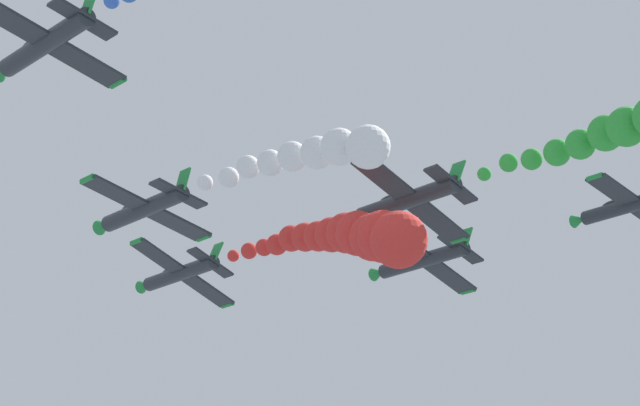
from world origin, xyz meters
The scene contains 8 objects.
airplane_lead centered at (0.10, 17.41, 104.77)m, with size 8.91×10.35×4.14m.
smoke_trail_lead centered at (-3.40, -7.96, 101.54)m, with size 7.54×26.10×7.15m.
airplane_left_inner centered at (-11.64, 3.89, 104.56)m, with size 9.36×10.35×3.17m.
smoke_trail_left_inner centered at (-11.72, -14.44, 103.42)m, with size 2.43×16.86×3.59m.
airplane_right_inner centered at (12.72, 3.66, 105.08)m, with size 9.00×10.35×3.91m.
airplane_left_outer centered at (0.67, -7.91, 104.69)m, with size 8.88×10.35×4.22m.
airplane_right_outer centered at (-24.86, -6.79, 109.03)m, with size 9.31×10.35×3.26m.
airplane_trailing centered at (24.41, -6.79, 109.15)m, with size 9.26×10.35×3.36m.
Camera 1 is at (-58.86, -73.36, 77.51)m, focal length 81.19 mm.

